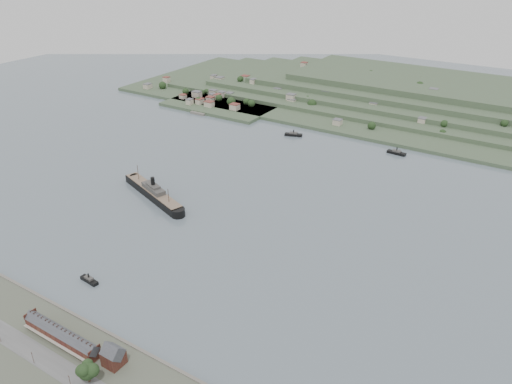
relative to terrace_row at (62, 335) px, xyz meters
The scene contains 10 objects.
ground 168.46m from the terrace_row, 86.59° to the left, with size 1400.00×1400.00×0.00m, color slate.
near_shore 22.02m from the terrace_row, 61.90° to the right, with size 220.00×80.00×2.60m.
terrace_row is the anchor object (origin of this frame).
gabled_building 37.74m from the terrace_row, ahead, with size 10.40×10.18×14.09m.
far_peninsula 562.42m from the terrace_row, 86.14° to the left, with size 760.00×309.00×30.00m.
steamship 185.61m from the terrace_row, 117.17° to the left, with size 96.75×43.08×24.08m.
tugboat 58.83m from the terrace_row, 124.79° to the left, with size 15.32×5.27×6.77m.
ferry_west 371.82m from the terrace_row, 97.70° to the left, with size 21.34×12.07×7.72m.
ferry_east 385.47m from the terrace_row, 79.45° to the left, with size 20.63×6.91×7.62m.
fig_tree 37.52m from the terrace_row, 18.38° to the right, with size 11.83×10.25×13.20m.
Camera 1 is at (198.27, -290.64, 208.35)m, focal length 35.00 mm.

